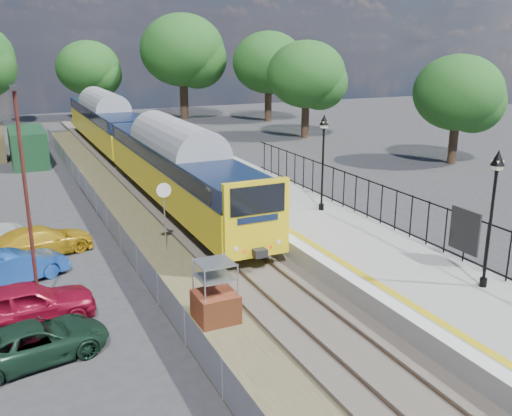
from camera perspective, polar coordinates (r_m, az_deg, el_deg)
ground at (r=20.70m, az=2.43°, el=-8.61°), size 120.00×120.00×0.00m
track_bed at (r=28.89m, az=-7.21°, el=-1.20°), size 5.90×80.00×0.29m
platform at (r=29.01m, az=2.61°, el=-0.27°), size 5.00×70.00×0.90m
platform_edge at (r=28.03m, az=-1.13°, el=0.12°), size 0.90×70.00×0.01m
victorian_lamp_south at (r=19.50m, az=22.76°, el=1.93°), size 0.44×0.44×4.60m
victorian_lamp_north at (r=26.98m, az=6.77°, el=6.77°), size 0.44×0.44×4.60m
palisade_fence at (r=25.21m, az=13.47°, el=0.01°), size 0.12×26.00×2.00m
wire_fence at (r=30.11m, az=-15.37°, el=0.07°), size 0.06×52.00×1.20m
tree_line at (r=59.55m, az=-15.54°, el=13.70°), size 56.80×43.80×11.88m
train at (r=40.51m, az=-12.26°, el=6.88°), size 2.82×40.83×3.51m
brick_plinth at (r=18.44m, az=-4.09°, el=-8.45°), size 1.31×1.31×2.09m
speed_sign at (r=24.25m, az=-9.16°, el=0.32°), size 0.62×0.13×3.07m
carpark_lamp at (r=19.25m, az=-22.04°, el=1.63°), size 0.25×0.50×7.47m
car_green at (r=17.67m, az=-21.12°, el=-12.37°), size 4.32×2.61×1.12m
car_red at (r=19.63m, az=-22.13°, el=-8.96°), size 4.48×2.19×1.47m
car_blue at (r=23.14m, az=-23.05°, el=-5.48°), size 4.13×2.82×1.29m
car_yellow at (r=25.70m, az=-20.72°, el=-3.12°), size 4.67×2.84×1.27m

